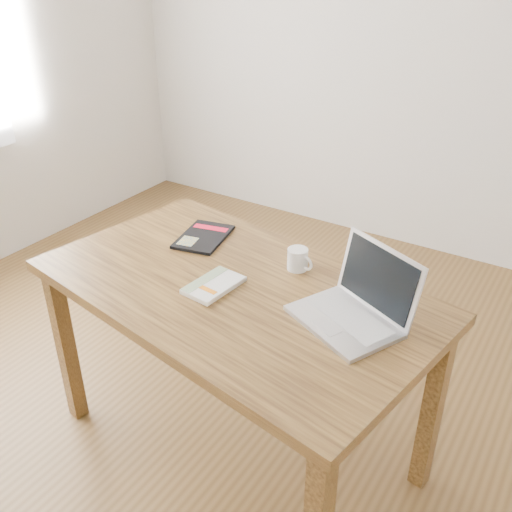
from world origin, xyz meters
The scene contains 6 objects.
room centered at (-0.07, 0.00, 1.36)m, with size 4.04×4.04×2.70m.
desk centered at (0.11, -0.05, 0.66)m, with size 1.47×0.99×0.75m.
white_guidebook centered at (0.06, -0.09, 0.76)m, with size 0.14×0.21×0.02m.
black_guidebook centered at (-0.18, 0.17, 0.76)m, with size 0.22×0.28×0.01m.
laptop centered at (0.53, -0.01, 0.80)m, with size 0.40×0.37×0.22m.
coffee_mug centered at (0.24, 0.16, 0.79)m, with size 0.10×0.07×0.08m.
Camera 1 is at (1.05, -1.38, 1.77)m, focal length 40.00 mm.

